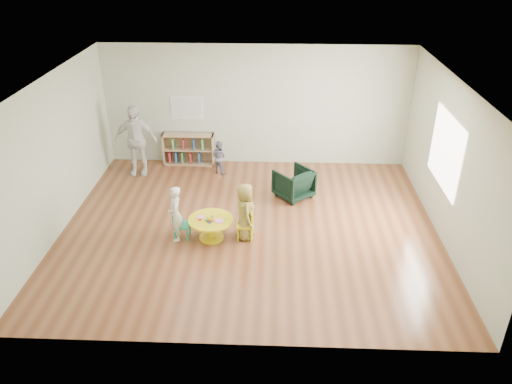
% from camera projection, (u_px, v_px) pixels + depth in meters
% --- Properties ---
extents(room, '(7.10, 7.00, 2.80)m').
position_uv_depth(room, '(250.00, 134.00, 8.55)').
color(room, brown).
rests_on(room, ground).
extents(activity_table, '(0.81, 0.81, 0.45)m').
position_uv_depth(activity_table, '(211.00, 225.00, 8.98)').
color(activity_table, yellow).
rests_on(activity_table, ground).
extents(kid_chair_left, '(0.30, 0.30, 0.53)m').
position_uv_depth(kid_chair_left, '(180.00, 224.00, 9.02)').
color(kid_chair_left, '#1B9771').
rests_on(kid_chair_left, ground).
extents(kid_chair_right, '(0.30, 0.30, 0.56)m').
position_uv_depth(kid_chair_right, '(247.00, 224.00, 8.99)').
color(kid_chair_right, yellow).
rests_on(kid_chair_right, ground).
extents(bookshelf, '(1.20, 0.30, 0.75)m').
position_uv_depth(bookshelf, '(188.00, 149.00, 11.84)').
color(bookshelf, '#A2805A').
rests_on(bookshelf, ground).
extents(alphabet_poster, '(0.74, 0.01, 0.54)m').
position_uv_depth(alphabet_poster, '(187.00, 107.00, 11.49)').
color(alphabet_poster, white).
rests_on(alphabet_poster, ground).
extents(armchair, '(0.95, 0.96, 0.63)m').
position_uv_depth(armchair, '(294.00, 183.00, 10.38)').
color(armchair, black).
rests_on(armchair, ground).
extents(child_left, '(0.32, 0.42, 1.04)m').
position_uv_depth(child_left, '(175.00, 214.00, 8.86)').
color(child_left, white).
rests_on(child_left, ground).
extents(child_right, '(0.44, 0.59, 1.08)m').
position_uv_depth(child_right, '(245.00, 212.00, 8.89)').
color(child_right, yellow).
rests_on(child_right, ground).
extents(toddler, '(0.47, 0.44, 0.77)m').
position_uv_depth(toddler, '(219.00, 157.00, 11.39)').
color(toddler, '#171B3B').
rests_on(toddler, ground).
extents(adult_caretaker, '(0.96, 0.41, 1.63)m').
position_uv_depth(adult_caretaker, '(136.00, 140.00, 11.14)').
color(adult_caretaker, silver).
rests_on(adult_caretaker, ground).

